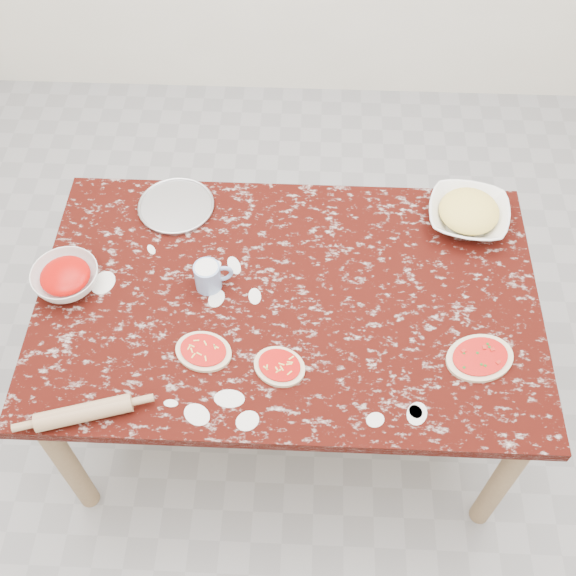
{
  "coord_description": "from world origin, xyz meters",
  "views": [
    {
      "loc": [
        0.05,
        -1.28,
        2.57
      ],
      "look_at": [
        0.0,
        0.0,
        0.8
      ],
      "focal_mm": 43.55,
      "sensor_mm": 36.0,
      "label": 1
    }
  ],
  "objects_px": {
    "pizza_tray": "(176,206)",
    "flour_mug": "(209,276)",
    "worktable": "(288,312)",
    "sauce_bowl": "(66,278)",
    "cheese_bowl": "(468,215)",
    "rolling_pin": "(84,413)"
  },
  "relations": [
    {
      "from": "pizza_tray",
      "to": "sauce_bowl",
      "type": "distance_m",
      "value": 0.46
    },
    {
      "from": "worktable",
      "to": "rolling_pin",
      "type": "relative_size",
      "value": 5.95
    },
    {
      "from": "pizza_tray",
      "to": "sauce_bowl",
      "type": "relative_size",
      "value": 1.22
    },
    {
      "from": "pizza_tray",
      "to": "flour_mug",
      "type": "height_order",
      "value": "flour_mug"
    },
    {
      "from": "sauce_bowl",
      "to": "rolling_pin",
      "type": "bearing_deg",
      "value": -71.45
    },
    {
      "from": "flour_mug",
      "to": "sauce_bowl",
      "type": "bearing_deg",
      "value": -178.04
    },
    {
      "from": "pizza_tray",
      "to": "flour_mug",
      "type": "relative_size",
      "value": 2.11
    },
    {
      "from": "worktable",
      "to": "sauce_bowl",
      "type": "xyz_separation_m",
      "value": [
        -0.71,
        0.02,
        0.12
      ]
    },
    {
      "from": "pizza_tray",
      "to": "cheese_bowl",
      "type": "distance_m",
      "value": 1.01
    },
    {
      "from": "pizza_tray",
      "to": "worktable",
      "type": "bearing_deg",
      "value": -42.13
    },
    {
      "from": "sauce_bowl",
      "to": "flour_mug",
      "type": "height_order",
      "value": "flour_mug"
    },
    {
      "from": "pizza_tray",
      "to": "cheese_bowl",
      "type": "relative_size",
      "value": 0.95
    },
    {
      "from": "worktable",
      "to": "cheese_bowl",
      "type": "xyz_separation_m",
      "value": [
        0.6,
        0.35,
        0.12
      ]
    },
    {
      "from": "cheese_bowl",
      "to": "flour_mug",
      "type": "distance_m",
      "value": 0.91
    },
    {
      "from": "sauce_bowl",
      "to": "rolling_pin",
      "type": "height_order",
      "value": "sauce_bowl"
    },
    {
      "from": "worktable",
      "to": "flour_mug",
      "type": "relative_size",
      "value": 12.95
    },
    {
      "from": "pizza_tray",
      "to": "flour_mug",
      "type": "bearing_deg",
      "value": -64.99
    },
    {
      "from": "cheese_bowl",
      "to": "rolling_pin",
      "type": "distance_m",
      "value": 1.4
    },
    {
      "from": "cheese_bowl",
      "to": "rolling_pin",
      "type": "relative_size",
      "value": 1.02
    },
    {
      "from": "rolling_pin",
      "to": "pizza_tray",
      "type": "bearing_deg",
      "value": 79.69
    },
    {
      "from": "worktable",
      "to": "rolling_pin",
      "type": "distance_m",
      "value": 0.72
    },
    {
      "from": "worktable",
      "to": "pizza_tray",
      "type": "xyz_separation_m",
      "value": [
        -0.41,
        0.37,
        0.09
      ]
    }
  ]
}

